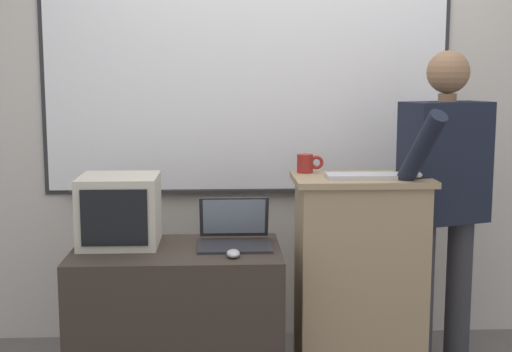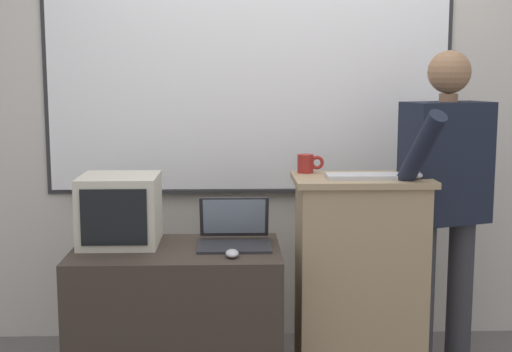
{
  "view_description": "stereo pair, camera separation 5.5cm",
  "coord_description": "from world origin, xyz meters",
  "px_view_note": "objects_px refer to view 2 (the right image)",
  "views": [
    {
      "loc": [
        -0.36,
        -3.0,
        1.55
      ],
      "look_at": [
        -0.19,
        0.41,
        1.05
      ],
      "focal_mm": 50.0,
      "sensor_mm": 36.0,
      "label": 1
    },
    {
      "loc": [
        -0.3,
        -3.0,
        1.55
      ],
      "look_at": [
        -0.19,
        0.41,
        1.05
      ],
      "focal_mm": 50.0,
      "sensor_mm": 36.0,
      "label": 2
    }
  ],
  "objects_px": {
    "lectern_podium": "(359,281)",
    "computer_mouse_by_laptop": "(232,253)",
    "wireless_keyboard": "(368,176)",
    "crt_monitor": "(120,210)",
    "computer_mouse_by_keyboard": "(416,175)",
    "side_desk": "(177,321)",
    "person_presenter": "(445,192)",
    "coffee_mug": "(307,163)",
    "laptop": "(234,231)"
  },
  "relations": [
    {
      "from": "lectern_podium",
      "to": "computer_mouse_by_laptop",
      "type": "bearing_deg",
      "value": -157.47
    },
    {
      "from": "side_desk",
      "to": "person_presenter",
      "type": "xyz_separation_m",
      "value": [
        1.33,
        0.16,
        0.6
      ]
    },
    {
      "from": "computer_mouse_by_laptop",
      "to": "coffee_mug",
      "type": "bearing_deg",
      "value": 47.0
    },
    {
      "from": "computer_mouse_by_laptop",
      "to": "side_desk",
      "type": "bearing_deg",
      "value": 147.3
    },
    {
      "from": "side_desk",
      "to": "computer_mouse_by_laptop",
      "type": "xyz_separation_m",
      "value": [
        0.27,
        -0.17,
        0.38
      ]
    },
    {
      "from": "lectern_podium",
      "to": "computer_mouse_by_keyboard",
      "type": "height_order",
      "value": "computer_mouse_by_keyboard"
    },
    {
      "from": "computer_mouse_by_keyboard",
      "to": "coffee_mug",
      "type": "relative_size",
      "value": 0.75
    },
    {
      "from": "person_presenter",
      "to": "wireless_keyboard",
      "type": "relative_size",
      "value": 4.19
    },
    {
      "from": "laptop",
      "to": "crt_monitor",
      "type": "distance_m",
      "value": 0.56
    },
    {
      "from": "computer_mouse_by_keyboard",
      "to": "lectern_podium",
      "type": "bearing_deg",
      "value": 164.37
    },
    {
      "from": "side_desk",
      "to": "coffee_mug",
      "type": "distance_m",
      "value": 1.0
    },
    {
      "from": "lectern_podium",
      "to": "computer_mouse_by_laptop",
      "type": "height_order",
      "value": "lectern_podium"
    },
    {
      "from": "side_desk",
      "to": "laptop",
      "type": "relative_size",
      "value": 2.82
    },
    {
      "from": "side_desk",
      "to": "computer_mouse_by_keyboard",
      "type": "relative_size",
      "value": 9.82
    },
    {
      "from": "person_presenter",
      "to": "lectern_podium",
      "type": "bearing_deg",
      "value": 170.47
    },
    {
      "from": "crt_monitor",
      "to": "person_presenter",
      "type": "bearing_deg",
      "value": 2.37
    },
    {
      "from": "wireless_keyboard",
      "to": "person_presenter",
      "type": "bearing_deg",
      "value": 17.18
    },
    {
      "from": "person_presenter",
      "to": "coffee_mug",
      "type": "relative_size",
      "value": 12.32
    },
    {
      "from": "lectern_podium",
      "to": "person_presenter",
      "type": "height_order",
      "value": "person_presenter"
    },
    {
      "from": "computer_mouse_by_keyboard",
      "to": "side_desk",
      "type": "bearing_deg",
      "value": -178.97
    },
    {
      "from": "lectern_podium",
      "to": "crt_monitor",
      "type": "xyz_separation_m",
      "value": [
        -1.17,
        0.01,
        0.36
      ]
    },
    {
      "from": "person_presenter",
      "to": "crt_monitor",
      "type": "relative_size",
      "value": 4.46
    },
    {
      "from": "side_desk",
      "to": "computer_mouse_by_laptop",
      "type": "height_order",
      "value": "computer_mouse_by_laptop"
    },
    {
      "from": "person_presenter",
      "to": "computer_mouse_by_laptop",
      "type": "relative_size",
      "value": 16.5
    },
    {
      "from": "lectern_podium",
      "to": "side_desk",
      "type": "bearing_deg",
      "value": -174.25
    },
    {
      "from": "laptop",
      "to": "computer_mouse_by_laptop",
      "type": "height_order",
      "value": "laptop"
    },
    {
      "from": "crt_monitor",
      "to": "computer_mouse_by_keyboard",
      "type": "bearing_deg",
      "value": -3.12
    },
    {
      "from": "laptop",
      "to": "computer_mouse_by_keyboard",
      "type": "height_order",
      "value": "computer_mouse_by_keyboard"
    },
    {
      "from": "side_desk",
      "to": "crt_monitor",
      "type": "height_order",
      "value": "crt_monitor"
    },
    {
      "from": "lectern_podium",
      "to": "person_presenter",
      "type": "bearing_deg",
      "value": 9.72
    },
    {
      "from": "wireless_keyboard",
      "to": "computer_mouse_by_keyboard",
      "type": "height_order",
      "value": "computer_mouse_by_keyboard"
    },
    {
      "from": "laptop",
      "to": "computer_mouse_by_keyboard",
      "type": "distance_m",
      "value": 0.91
    },
    {
      "from": "side_desk",
      "to": "crt_monitor",
      "type": "relative_size",
      "value": 2.65
    },
    {
      "from": "lectern_podium",
      "to": "side_desk",
      "type": "relative_size",
      "value": 1.06
    },
    {
      "from": "computer_mouse_by_laptop",
      "to": "computer_mouse_by_keyboard",
      "type": "height_order",
      "value": "computer_mouse_by_keyboard"
    },
    {
      "from": "laptop",
      "to": "wireless_keyboard",
      "type": "distance_m",
      "value": 0.69
    },
    {
      "from": "coffee_mug",
      "to": "computer_mouse_by_keyboard",
      "type": "bearing_deg",
      "value": -23.09
    },
    {
      "from": "lectern_podium",
      "to": "wireless_keyboard",
      "type": "distance_m",
      "value": 0.53
    },
    {
      "from": "laptop",
      "to": "computer_mouse_by_keyboard",
      "type": "relative_size",
      "value": 3.48
    },
    {
      "from": "side_desk",
      "to": "coffee_mug",
      "type": "relative_size",
      "value": 7.33
    },
    {
      "from": "computer_mouse_by_keyboard",
      "to": "person_presenter",
      "type": "bearing_deg",
      "value": 37.53
    },
    {
      "from": "wireless_keyboard",
      "to": "crt_monitor",
      "type": "xyz_separation_m",
      "value": [
        -1.19,
        0.06,
        -0.17
      ]
    },
    {
      "from": "side_desk",
      "to": "lectern_podium",
      "type": "bearing_deg",
      "value": 5.75
    },
    {
      "from": "lectern_podium",
      "to": "crt_monitor",
      "type": "relative_size",
      "value": 2.82
    },
    {
      "from": "lectern_podium",
      "to": "person_presenter",
      "type": "relative_size",
      "value": 0.63
    },
    {
      "from": "wireless_keyboard",
      "to": "crt_monitor",
      "type": "relative_size",
      "value": 1.06
    },
    {
      "from": "computer_mouse_by_keyboard",
      "to": "crt_monitor",
      "type": "distance_m",
      "value": 1.43
    },
    {
      "from": "lectern_podium",
      "to": "wireless_keyboard",
      "type": "xyz_separation_m",
      "value": [
        0.02,
        -0.05,
        0.53
      ]
    },
    {
      "from": "computer_mouse_by_laptop",
      "to": "computer_mouse_by_keyboard",
      "type": "distance_m",
      "value": 0.95
    },
    {
      "from": "crt_monitor",
      "to": "lectern_podium",
      "type": "bearing_deg",
      "value": -0.39
    }
  ]
}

